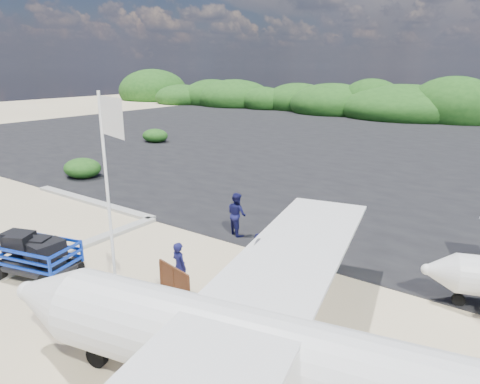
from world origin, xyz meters
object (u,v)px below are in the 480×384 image
at_px(baggage_cart, 38,277).
at_px(aircraft_small, 294,134).
at_px(flagpole, 121,337).
at_px(signboard, 175,305).
at_px(crew_c, 258,260).
at_px(crew_b, 237,214).
at_px(crew_a, 179,267).

relative_size(baggage_cart, aircraft_small, 0.46).
bearing_deg(baggage_cart, aircraft_small, 89.81).
bearing_deg(flagpole, signboard, 88.02).
bearing_deg(signboard, baggage_cart, -152.54).
relative_size(baggage_cart, crew_c, 1.66).
distance_m(baggage_cart, aircraft_small, 33.80).
distance_m(flagpole, crew_b, 7.77).
relative_size(crew_b, aircraft_small, 0.28).
bearing_deg(signboard, crew_b, 118.94).
distance_m(flagpole, aircraft_small, 35.82).
relative_size(baggage_cart, signboard, 1.96).
height_order(signboard, crew_b, crew_b).
bearing_deg(crew_b, crew_c, 156.98).
height_order(signboard, crew_a, crew_a).
relative_size(crew_c, aircraft_small, 0.28).
bearing_deg(signboard, flagpole, -80.62).
bearing_deg(crew_a, flagpole, 109.92).
bearing_deg(aircraft_small, crew_a, 92.73).
bearing_deg(crew_a, crew_b, -63.54).
relative_size(signboard, crew_b, 0.84).
xyz_separation_m(crew_c, aircraft_small, (-14.54, 28.98, -0.91)).
bearing_deg(crew_a, aircraft_small, -56.00).
distance_m(crew_b, aircraft_small, 28.23).
bearing_deg(signboard, crew_a, 134.60).
relative_size(crew_a, crew_c, 0.90).
bearing_deg(flagpole, crew_b, 102.64).
xyz_separation_m(baggage_cart, crew_a, (4.51, 2.15, 0.82)).
height_order(signboard, crew_c, crew_c).
height_order(crew_a, aircraft_small, crew_a).
bearing_deg(baggage_cart, crew_a, 11.30).
bearing_deg(flagpole, aircraft_small, 111.43).
height_order(flagpole, crew_c, flagpole).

